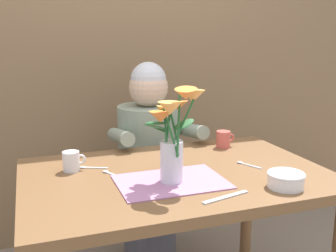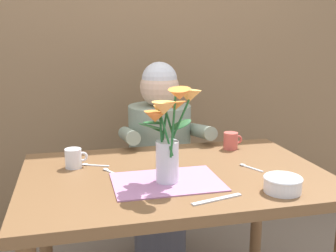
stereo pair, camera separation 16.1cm
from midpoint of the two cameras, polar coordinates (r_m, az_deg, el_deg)
wood_panel_backdrop at (r=2.54m, az=-9.22°, el=12.12°), size 4.00×0.10×2.50m
dining_table at (r=1.65m, az=-1.69°, el=-9.77°), size 1.20×0.80×0.74m
seated_person at (r=2.25m, az=-4.69°, el=-5.66°), size 0.45×0.47×1.14m
striped_placemat at (r=1.51m, az=-2.63°, el=-7.92°), size 0.40×0.28×0.00m
flower_vase at (r=1.45m, az=-2.33°, el=-0.54°), size 0.24×0.24×0.36m
ceramic_bowl at (r=1.49m, az=13.38°, el=-7.40°), size 0.14×0.14×0.06m
dinner_knife at (r=1.38m, az=4.82°, el=-10.05°), size 0.19×0.06×0.00m
coffee_cup at (r=1.96m, az=5.55°, el=-1.89°), size 0.09×0.07×0.08m
ceramic_mug at (r=1.69m, az=-16.16°, el=-4.84°), size 0.09×0.07×0.08m
spoon_0 at (r=1.71m, az=-13.81°, el=-5.75°), size 0.12×0.06×0.01m
spoon_1 at (r=1.63m, az=-11.07°, el=-6.60°), size 0.07×0.11×0.01m
spoon_2 at (r=1.72m, az=8.23°, el=-5.38°), size 0.07×0.11×0.01m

